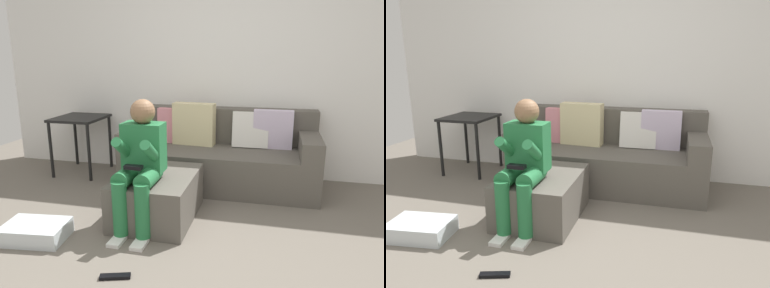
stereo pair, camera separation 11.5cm
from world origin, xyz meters
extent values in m
plane|color=#6B6359|center=(0.00, 0.00, 0.00)|extent=(7.07, 7.07, 0.00)
cube|color=white|center=(0.00, 2.16, 1.23)|extent=(5.44, 0.10, 2.45)
cube|color=#59544C|center=(0.07, 1.69, 0.21)|extent=(2.02, 0.84, 0.41)
cube|color=#59544C|center=(0.07, 2.01, 0.61)|extent=(2.02, 0.21, 0.39)
cube|color=#59544C|center=(-0.84, 1.69, 0.51)|extent=(0.20, 0.84, 0.19)
cube|color=#59544C|center=(0.98, 1.69, 0.51)|extent=(0.20, 0.84, 0.19)
cube|color=pink|center=(-0.47, 1.84, 0.61)|extent=(0.39, 0.13, 0.39)
cube|color=beige|center=(-0.24, 1.82, 0.64)|extent=(0.47, 0.19, 0.46)
cube|color=silver|center=(0.61, 1.84, 0.62)|extent=(0.41, 0.11, 0.41)
cube|color=white|center=(0.38, 1.84, 0.60)|extent=(0.39, 0.16, 0.39)
cube|color=#59544C|center=(-0.33, 0.79, 0.20)|extent=(0.63, 0.83, 0.39)
cube|color=#26723F|center=(-0.40, 0.68, 0.66)|extent=(0.33, 0.20, 0.40)
sphere|color=#8C6647|center=(-0.40, 0.68, 0.95)|extent=(0.20, 0.20, 0.20)
cylinder|color=#26723F|center=(-0.49, 0.53, 0.46)|extent=(0.14, 0.31, 0.14)
cylinder|color=#26723F|center=(-0.49, 0.37, 0.24)|extent=(0.12, 0.12, 0.43)
cube|color=white|center=(-0.49, 0.31, 0.01)|extent=(0.10, 0.22, 0.03)
cylinder|color=#26723F|center=(-0.52, 0.56, 0.66)|extent=(0.08, 0.33, 0.26)
cylinder|color=#26723F|center=(-0.31, 0.53, 0.46)|extent=(0.14, 0.31, 0.14)
cylinder|color=#26723F|center=(-0.31, 0.37, 0.24)|extent=(0.12, 0.12, 0.43)
cube|color=white|center=(-0.31, 0.31, 0.01)|extent=(0.10, 0.22, 0.03)
cylinder|color=#26723F|center=(-0.28, 0.55, 0.65)|extent=(0.08, 0.35, 0.28)
cube|color=black|center=(-0.40, 0.45, 0.56)|extent=(0.14, 0.06, 0.03)
cube|color=silver|center=(-1.12, 0.20, 0.06)|extent=(0.51, 0.38, 0.13)
cube|color=black|center=(-1.61, 1.76, 0.66)|extent=(0.54, 0.59, 0.03)
cylinder|color=black|center=(-1.85, 1.49, 0.32)|extent=(0.04, 0.04, 0.65)
cylinder|color=black|center=(-1.37, 1.49, 0.32)|extent=(0.04, 0.04, 0.65)
cylinder|color=black|center=(-1.85, 2.02, 0.32)|extent=(0.04, 0.04, 0.65)
cylinder|color=black|center=(-1.37, 2.02, 0.32)|extent=(0.04, 0.04, 0.65)
cube|color=black|center=(-0.31, -0.12, 0.01)|extent=(0.20, 0.11, 0.02)
camera|label=1|loc=(0.63, -1.94, 1.39)|focal=33.25mm
camera|label=2|loc=(0.74, -1.92, 1.39)|focal=33.25mm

